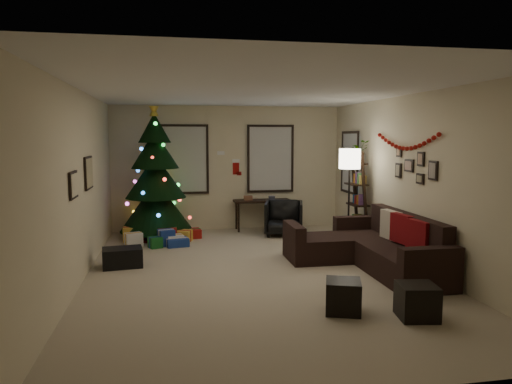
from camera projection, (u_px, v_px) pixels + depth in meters
floor at (257, 272)px, 7.13m from camera, size 7.00×7.00×0.00m
ceiling at (257, 90)px, 6.82m from camera, size 7.00×7.00×0.00m
wall_back at (228, 168)px, 10.40m from camera, size 5.00×0.00×5.00m
wall_front at (341, 228)px, 3.56m from camera, size 5.00×0.00×5.00m
wall_left at (79, 187)px, 6.53m from camera, size 0.00×7.00×7.00m
wall_right at (413, 181)px, 7.42m from camera, size 0.00×7.00×7.00m
window_back_left at (184, 159)px, 10.17m from camera, size 1.05×0.06×1.50m
window_back_right at (270, 159)px, 10.51m from camera, size 1.05×0.06×1.50m
window_right_wall at (350, 162)px, 9.89m from camera, size 0.06×0.90×1.30m
christmas_tree at (156, 182)px, 9.54m from camera, size 1.47×1.47×2.73m
presents at (165, 237)px, 9.06m from camera, size 1.50×1.01×0.30m
sofa at (372, 249)px, 7.44m from camera, size 1.82×2.64×0.85m
pillow_red_a at (419, 235)px, 6.73m from camera, size 0.18×0.43×0.42m
pillow_red_b at (402, 229)px, 7.22m from camera, size 0.18×0.45×0.44m
pillow_cream at (391, 225)px, 7.57m from camera, size 0.17×0.47×0.46m
ottoman_near at (343, 296)px, 5.49m from camera, size 0.51×0.51×0.38m
ottoman_far at (417, 301)px, 5.31m from camera, size 0.47×0.47×0.39m
desk at (262, 203)px, 10.34m from camera, size 1.23×0.44×0.66m
desk_chair at (284, 218)px, 9.79m from camera, size 0.85×0.82×0.72m
bookshelf at (359, 198)px, 9.07m from camera, size 0.30×0.52×1.77m
potted_plant at (359, 148)px, 9.01m from camera, size 0.54×0.49×0.52m
floor_lamp at (350, 165)px, 8.56m from camera, size 0.38×0.38×1.82m
art_map at (89, 173)px, 7.20m from camera, size 0.04×0.60×0.50m
art_abstract at (73, 185)px, 6.05m from camera, size 0.04×0.45×0.35m
gallery at (415, 167)px, 7.32m from camera, size 0.03×1.25×0.54m
garland at (405, 141)px, 7.53m from camera, size 0.08×1.90×0.30m
stocking_left at (221, 159)px, 10.38m from camera, size 0.20×0.05×0.36m
stocking_right at (236, 167)px, 10.44m from camera, size 0.20×0.05×0.36m
storage_bin at (122, 257)px, 7.42m from camera, size 0.65×0.47×0.30m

